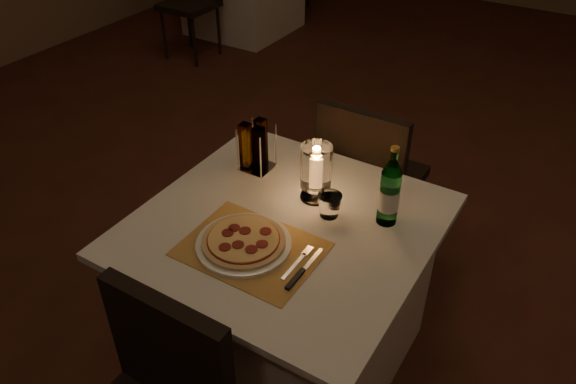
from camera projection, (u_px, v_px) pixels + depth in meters
The scene contains 12 objects.
floor at pixel (379, 324), 2.57m from camera, with size 8.00×10.00×0.02m, color #492117.
main_table at pixel (285, 295), 2.19m from camera, with size 1.00×1.00×0.74m.
chair_far at pixel (367, 171), 2.58m from camera, with size 0.42×0.42×0.90m.
placemat at pixel (251, 249), 1.86m from camera, with size 0.45×0.34×0.00m, color #C59044.
plate at pixel (244, 244), 1.87m from camera, with size 0.32×0.32×0.01m, color white.
pizza at pixel (244, 240), 1.86m from camera, with size 0.28×0.28×0.02m.
fork at pixel (299, 260), 1.81m from camera, with size 0.02×0.18×0.00m.
knife at pixel (299, 275), 1.75m from camera, with size 0.02×0.22×0.01m.
tumbler at pixel (329, 205), 1.98m from camera, with size 0.09×0.09×0.09m, color white, non-canonical shape.
water_bottle at pixel (390, 193), 1.91m from camera, with size 0.07×0.07×0.31m.
hurricane_candle at pixel (316, 169), 2.02m from camera, with size 0.12×0.12×0.22m.
cruet_caddy at pixel (255, 148), 2.20m from camera, with size 0.12×0.12×0.21m.
Camera 1 is at (0.55, -1.69, 1.99)m, focal length 35.00 mm.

